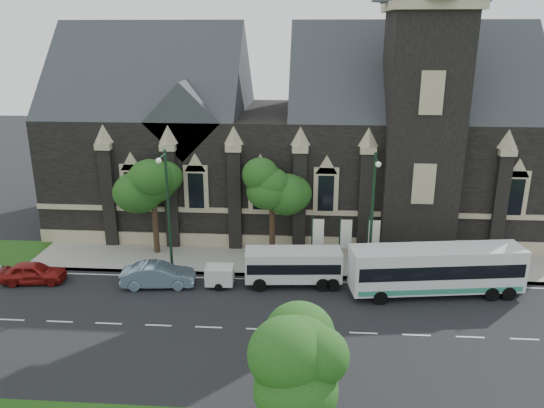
# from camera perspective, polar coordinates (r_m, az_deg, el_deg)

# --- Properties ---
(ground) EXTENTS (160.00, 160.00, 0.00)m
(ground) POSITION_cam_1_polar(r_m,az_deg,el_deg) (32.06, -6.84, -13.03)
(ground) COLOR black
(ground) RESTS_ON ground
(sidewalk) EXTENTS (80.00, 5.00, 0.15)m
(sidewalk) POSITION_cam_1_polar(r_m,az_deg,el_deg) (40.35, -4.35, -6.04)
(sidewalk) COLOR gray
(sidewalk) RESTS_ON ground
(museum) EXTENTS (40.00, 17.70, 29.90)m
(museum) POSITION_cam_1_polar(r_m,az_deg,el_deg) (46.48, 3.38, 7.66)
(museum) COLOR black
(museum) RESTS_ON ground
(tree_park_east) EXTENTS (3.40, 3.40, 6.28)m
(tree_park_east) POSITION_cam_1_polar(r_m,az_deg,el_deg) (21.22, 5.01, -15.94)
(tree_park_east) COLOR black
(tree_park_east) RESTS_ON ground
(tree_walk_right) EXTENTS (4.08, 4.08, 7.80)m
(tree_walk_right) POSITION_cam_1_polar(r_m,az_deg,el_deg) (39.21, 0.35, 2.23)
(tree_walk_right) COLOR black
(tree_walk_right) RESTS_ON ground
(tree_walk_left) EXTENTS (3.91, 3.91, 7.64)m
(tree_walk_left) POSITION_cam_1_polar(r_m,az_deg,el_deg) (40.78, -12.39, 2.30)
(tree_walk_left) COLOR black
(tree_walk_left) RESTS_ON ground
(street_lamp_near) EXTENTS (0.36, 1.88, 9.00)m
(street_lamp_near) POSITION_cam_1_polar(r_m,az_deg,el_deg) (36.14, 10.78, -0.64)
(street_lamp_near) COLOR #15301D
(street_lamp_near) RESTS_ON ground
(street_lamp_mid) EXTENTS (0.36, 1.88, 9.00)m
(street_lamp_mid) POSITION_cam_1_polar(r_m,az_deg,el_deg) (37.15, -11.19, -0.16)
(street_lamp_mid) COLOR #15301D
(street_lamp_mid) RESTS_ON ground
(banner_flag_left) EXTENTS (0.90, 0.10, 4.00)m
(banner_flag_left) POSITION_cam_1_polar(r_m,az_deg,el_deg) (38.60, 4.75, -3.47)
(banner_flag_left) COLOR #15301D
(banner_flag_left) RESTS_ON ground
(banner_flag_center) EXTENTS (0.90, 0.10, 4.00)m
(banner_flag_center) POSITION_cam_1_polar(r_m,az_deg,el_deg) (38.69, 7.72, -3.53)
(banner_flag_center) COLOR #15301D
(banner_flag_center) RESTS_ON ground
(banner_flag_right) EXTENTS (0.90, 0.10, 4.00)m
(banner_flag_right) POSITION_cam_1_polar(r_m,az_deg,el_deg) (38.88, 10.66, -3.58)
(banner_flag_right) COLOR #15301D
(banner_flag_right) RESTS_ON ground
(tour_coach) EXTENTS (11.39, 3.91, 3.26)m
(tour_coach) POSITION_cam_1_polar(r_m,az_deg,el_deg) (36.33, 17.27, -6.71)
(tour_coach) COLOR silver
(tour_coach) RESTS_ON ground
(shuttle_bus) EXTENTS (6.62, 2.75, 2.50)m
(shuttle_bus) POSITION_cam_1_polar(r_m,az_deg,el_deg) (36.16, 2.34, -6.55)
(shuttle_bus) COLOR silver
(shuttle_bus) RESTS_ON ground
(box_trailer) EXTENTS (2.71, 1.59, 1.44)m
(box_trailer) POSITION_cam_1_polar(r_m,az_deg,el_deg) (36.31, -5.65, -7.63)
(box_trailer) COLOR silver
(box_trailer) RESTS_ON ground
(sedan) EXTENTS (5.07, 2.24, 1.62)m
(sedan) POSITION_cam_1_polar(r_m,az_deg,el_deg) (36.98, -12.15, -7.49)
(sedan) COLOR #728BA5
(sedan) RESTS_ON ground
(car_far_red) EXTENTS (4.52, 2.25, 1.48)m
(car_far_red) POSITION_cam_1_polar(r_m,az_deg,el_deg) (40.21, -24.29, -6.73)
(car_far_red) COLOR maroon
(car_far_red) RESTS_ON ground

